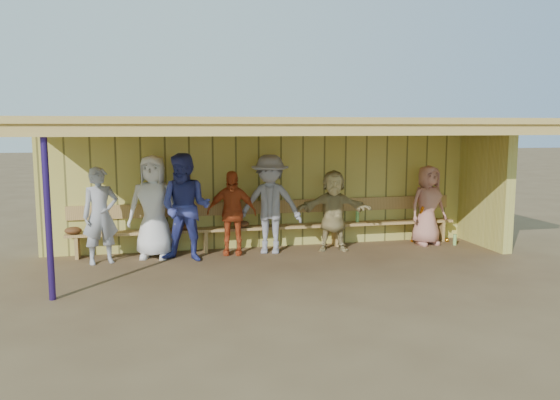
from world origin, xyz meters
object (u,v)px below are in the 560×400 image
(player_a, at_px, (100,216))
(player_d, at_px, (232,213))
(player_e, at_px, (270,204))
(player_c, at_px, (186,208))
(player_f, at_px, (333,211))
(player_h, at_px, (428,205))
(bench, at_px, (271,221))
(player_b, at_px, (154,207))

(player_a, height_order, player_d, player_a)
(player_e, bearing_deg, player_c, -152.44)
(player_f, bearing_deg, player_h, 14.36)
(player_a, distance_m, player_d, 2.31)
(player_a, xyz_separation_m, player_f, (4.24, 0.08, -0.07))
(player_f, distance_m, bench, 1.23)
(player_c, bearing_deg, bench, 43.73)
(player_e, xyz_separation_m, player_f, (1.23, -0.06, -0.15))
(player_d, relative_size, player_e, 0.84)
(player_d, height_order, player_h, player_h)
(player_a, xyz_separation_m, player_h, (6.26, 0.17, -0.04))
(player_a, distance_m, player_b, 0.93)
(player_a, distance_m, player_f, 4.25)
(player_b, bearing_deg, player_e, 9.80)
(player_h, bearing_deg, player_e, 171.91)
(player_e, relative_size, player_f, 1.20)
(player_a, relative_size, bench, 0.22)
(player_b, xyz_separation_m, player_d, (1.40, -0.04, -0.15))
(player_a, relative_size, player_d, 1.08)
(player_e, distance_m, bench, 0.58)
(player_c, height_order, player_d, player_c)
(player_d, bearing_deg, player_e, 7.62)
(player_f, xyz_separation_m, player_h, (2.01, 0.09, 0.03))
(player_e, bearing_deg, player_a, -159.55)
(player_c, relative_size, bench, 0.25)
(player_a, xyz_separation_m, player_b, (0.90, 0.23, 0.09))
(player_a, relative_size, player_c, 0.88)
(player_e, distance_m, player_f, 1.24)
(player_b, distance_m, player_f, 3.35)
(bench, bearing_deg, player_d, -157.09)
(player_d, relative_size, player_f, 1.01)
(player_b, relative_size, bench, 0.25)
(player_d, xyz_separation_m, player_h, (3.96, -0.02, 0.02))
(player_c, distance_m, player_f, 2.81)
(player_d, height_order, player_f, player_d)
(player_b, bearing_deg, player_d, 10.58)
(player_b, height_order, bench, player_b)
(player_c, relative_size, player_d, 1.22)
(player_a, distance_m, bench, 3.19)
(player_a, bearing_deg, bench, -8.36)
(player_e, relative_size, player_h, 1.16)
(player_e, height_order, bench, player_e)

